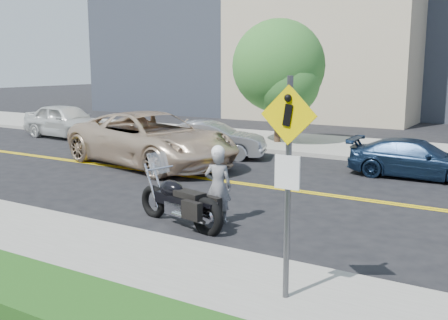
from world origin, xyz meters
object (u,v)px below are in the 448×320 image
parked_car_silver (210,140)px  pedestrian_sign (288,168)px  motorcyclist (218,184)px  motorcycle (179,191)px  parked_car_white (66,121)px  parked_car_blue (416,159)px  suv (151,139)px

parked_car_silver → pedestrian_sign: bearing=-162.1°
motorcyclist → parked_car_silver: size_ratio=0.42×
motorcycle → parked_car_white: size_ratio=0.53×
motorcycle → parked_car_blue: motorcycle is taller
pedestrian_sign → suv: bearing=138.7°
motorcycle → suv: 6.72m
parked_car_white → parked_car_blue: (15.35, -0.60, -0.21)m
parked_car_white → parked_car_silver: parked_car_white is taller
pedestrian_sign → parked_car_white: 18.75m
parked_car_silver → parked_car_blue: parked_car_silver is taller
pedestrian_sign → suv: pedestrian_sign is taller
motorcyclist → motorcycle: size_ratio=0.69×
motorcyclist → parked_car_white: 14.74m
motorcycle → suv: (-4.66, 4.83, 0.15)m
motorcycle → parked_car_white: bearing=159.8°
motorcyclist → suv: 6.74m
pedestrian_sign → motorcyclist: 4.23m
motorcyclist → parked_car_blue: bearing=-131.5°
pedestrian_sign → parked_car_silver: 11.93m
parked_car_blue → parked_car_white: bearing=85.2°
motorcycle → parked_car_blue: size_ratio=0.62×
motorcyclist → parked_car_white: (-12.75, 7.40, -0.05)m
pedestrian_sign → motorcyclist: (-2.88, 2.88, -1.14)m
motorcycle → parked_car_silver: size_ratio=0.61×
pedestrian_sign → motorcyclist: bearing=135.0°
motorcycle → parked_car_white: (-12.18, 7.99, 0.04)m
suv → parked_car_white: (-7.51, 3.16, -0.11)m
motorcyclist → suv: suv is taller
parked_car_blue → suv: bearing=105.5°
pedestrian_sign → motorcycle: bearing=146.4°
motorcyclist → parked_car_white: bearing=-50.8°
motorcycle → parked_car_white: 14.56m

